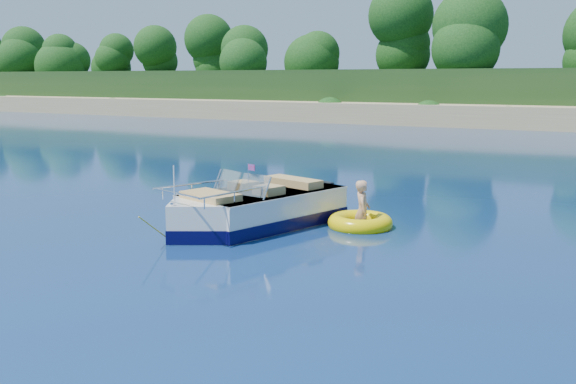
% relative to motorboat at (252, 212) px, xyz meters
% --- Properties ---
extents(ground, '(160.00, 160.00, 0.00)m').
position_rel_motorboat_xyz_m(ground, '(0.73, -2.53, -0.35)').
color(ground, '#0A1C46').
rests_on(ground, ground).
extents(shoreline, '(170.00, 59.00, 6.00)m').
position_rel_motorboat_xyz_m(shoreline, '(0.73, 61.25, 0.62)').
color(shoreline, '#9E845B').
rests_on(shoreline, ground).
extents(treeline, '(150.00, 7.12, 8.19)m').
position_rel_motorboat_xyz_m(treeline, '(0.77, 38.49, 5.19)').
color(treeline, '#301C10').
rests_on(treeline, ground).
extents(motorboat, '(2.92, 5.31, 1.82)m').
position_rel_motorboat_xyz_m(motorboat, '(0.00, 0.00, 0.00)').
color(motorboat, silver).
rests_on(motorboat, ground).
extents(tow_tube, '(1.75, 1.75, 0.39)m').
position_rel_motorboat_xyz_m(tow_tube, '(2.16, 1.15, -0.25)').
color(tow_tube, yellow).
rests_on(tow_tube, ground).
extents(boy, '(0.65, 0.85, 1.53)m').
position_rel_motorboat_xyz_m(boy, '(2.19, 1.20, -0.35)').
color(boy, tan).
rests_on(boy, ground).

